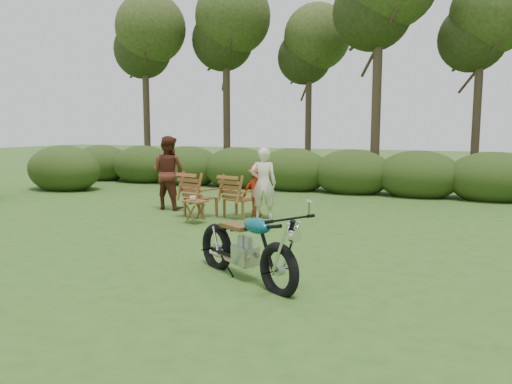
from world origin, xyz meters
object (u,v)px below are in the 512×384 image
at_px(motorcycle, 245,279).
at_px(side_table, 196,212).
at_px(lawn_chair_left, 201,216).
at_px(adult_b, 169,209).
at_px(cup, 193,198).
at_px(adult_a, 263,218).
at_px(child, 257,215).
at_px(lawn_chair_right, 240,217).

relative_size(motorcycle, side_table, 4.15).
xyz_separation_m(lawn_chair_left, adult_b, (-1.27, 0.59, 0.00)).
height_order(cup, adult_b, adult_b).
xyz_separation_m(lawn_chair_left, adult_a, (1.44, 0.35, 0.00)).
bearing_deg(adult_b, child, -176.72).
xyz_separation_m(side_table, child, (0.83, 1.43, -0.25)).
height_order(lawn_chair_left, side_table, lawn_chair_left).
bearing_deg(motorcycle, cup, 160.77).
distance_m(adult_b, child, 2.44).
relative_size(side_table, adult_b, 0.27).
bearing_deg(cup, adult_b, 137.55).
distance_m(lawn_chair_right, side_table, 1.23).
height_order(lawn_chair_right, lawn_chair_left, lawn_chair_left).
xyz_separation_m(side_table, cup, (-0.04, -0.04, 0.30)).
xyz_separation_m(motorcycle, lawn_chair_right, (-2.12, 4.26, 0.00)).
xyz_separation_m(motorcycle, child, (-1.83, 4.62, 0.00)).
height_order(motorcycle, adult_a, adult_a).
bearing_deg(lawn_chair_left, child, -137.80).
bearing_deg(side_table, adult_a, 45.88).
xyz_separation_m(motorcycle, side_table, (-2.66, 3.18, 0.25)).
relative_size(lawn_chair_left, adult_b, 0.56).
bearing_deg(lawn_chair_left, lawn_chair_right, -148.93).
bearing_deg(lawn_chair_left, side_table, 126.18).
xyz_separation_m(lawn_chair_right, side_table, (-0.54, -1.08, 0.25)).
distance_m(motorcycle, lawn_chair_left, 4.98).
distance_m(side_table, cup, 0.31).
relative_size(motorcycle, adult_a, 1.28).
bearing_deg(child, adult_a, 135.45).
xyz_separation_m(cup, adult_b, (-1.57, 1.43, -0.55)).
height_order(side_table, cup, cup).
bearing_deg(adult_a, side_table, 25.35).
distance_m(lawn_chair_right, adult_b, 2.17).
distance_m(lawn_chair_left, child, 1.33).
xyz_separation_m(cup, child, (0.87, 1.48, -0.55)).
xyz_separation_m(lawn_chair_right, lawn_chair_left, (-0.87, -0.27, 0.00)).
xyz_separation_m(lawn_chair_left, cup, (0.29, -0.84, 0.55)).
bearing_deg(child, lawn_chair_right, 52.47).
bearing_deg(lawn_chair_right, side_table, 75.27).
bearing_deg(lawn_chair_right, lawn_chair_left, 29.43).
distance_m(side_table, adult_b, 2.14).
bearing_deg(child, adult_b, 2.46).
bearing_deg(cup, lawn_chair_left, 109.23).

